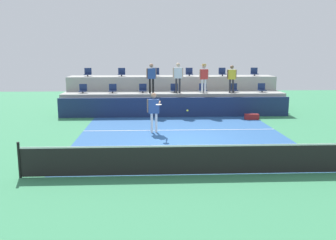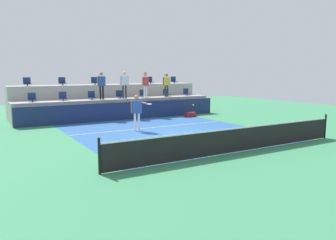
% 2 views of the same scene
% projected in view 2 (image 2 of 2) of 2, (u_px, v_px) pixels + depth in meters
% --- Properties ---
extents(ground_plane, '(40.00, 40.00, 0.00)m').
position_uv_depth(ground_plane, '(178.00, 135.00, 15.40)').
color(ground_plane, '#388456').
extents(court_inner_paint, '(9.00, 10.00, 0.01)m').
position_uv_depth(court_inner_paint, '(167.00, 131.00, 16.25)').
color(court_inner_paint, '#285693').
rests_on(court_inner_paint, ground_plane).
extents(court_service_line, '(9.00, 0.06, 0.00)m').
position_uv_depth(court_service_line, '(154.00, 127.00, 17.45)').
color(court_service_line, white).
rests_on(court_service_line, ground_plane).
extents(tennis_net, '(10.48, 0.08, 1.07)m').
position_uv_depth(tennis_net, '(237.00, 139.00, 11.93)').
color(tennis_net, black).
rests_on(tennis_net, ground_plane).
extents(sponsor_backboard, '(13.00, 0.16, 1.10)m').
position_uv_depth(sponsor_backboard, '(127.00, 111.00, 20.44)').
color(sponsor_backboard, navy).
rests_on(sponsor_backboard, ground_plane).
extents(seating_tier_lower, '(13.00, 1.80, 1.25)m').
position_uv_depth(seating_tier_lower, '(119.00, 108.00, 21.53)').
color(seating_tier_lower, '#9E9E99').
rests_on(seating_tier_lower, ground_plane).
extents(seating_tier_upper, '(13.00, 1.80, 2.10)m').
position_uv_depth(seating_tier_upper, '(109.00, 99.00, 23.01)').
color(seating_tier_upper, '#9E9E99').
rests_on(seating_tier_upper, ground_plane).
extents(stadium_chair_lower_far_left, '(0.44, 0.40, 0.52)m').
position_uv_depth(stadium_chair_lower_far_left, '(32.00, 98.00, 18.68)').
color(stadium_chair_lower_far_left, '#2D2D33').
rests_on(stadium_chair_lower_far_left, seating_tier_lower).
extents(stadium_chair_lower_left, '(0.44, 0.40, 0.52)m').
position_uv_depth(stadium_chair_lower_left, '(63.00, 97.00, 19.55)').
color(stadium_chair_lower_left, '#2D2D33').
rests_on(stadium_chair_lower_left, seating_tier_lower).
extents(stadium_chair_lower_mid_left, '(0.44, 0.40, 0.52)m').
position_uv_depth(stadium_chair_lower_mid_left, '(92.00, 96.00, 20.44)').
color(stadium_chair_lower_mid_left, '#2D2D33').
rests_on(stadium_chair_lower_mid_left, seating_tier_lower).
extents(stadium_chair_lower_center, '(0.44, 0.40, 0.52)m').
position_uv_depth(stadium_chair_lower_center, '(120.00, 95.00, 21.38)').
color(stadium_chair_lower_center, '#2D2D33').
rests_on(stadium_chair_lower_center, seating_tier_lower).
extents(stadium_chair_lower_mid_right, '(0.44, 0.40, 0.52)m').
position_uv_depth(stadium_chair_lower_mid_right, '(143.00, 94.00, 22.24)').
color(stadium_chair_lower_mid_right, '#2D2D33').
rests_on(stadium_chair_lower_mid_right, seating_tier_lower).
extents(stadium_chair_lower_right, '(0.44, 0.40, 0.52)m').
position_uv_depth(stadium_chair_lower_right, '(166.00, 93.00, 23.17)').
color(stadium_chair_lower_right, '#2D2D33').
rests_on(stadium_chair_lower_right, seating_tier_lower).
extents(stadium_chair_lower_far_right, '(0.44, 0.40, 0.52)m').
position_uv_depth(stadium_chair_lower_far_right, '(186.00, 93.00, 24.03)').
color(stadium_chair_lower_far_right, '#2D2D33').
rests_on(stadium_chair_lower_far_right, seating_tier_lower).
extents(stadium_chair_upper_far_left, '(0.44, 0.40, 0.52)m').
position_uv_depth(stadium_chair_upper_far_left, '(27.00, 82.00, 20.10)').
color(stadium_chair_upper_far_left, '#2D2D33').
rests_on(stadium_chair_upper_far_left, seating_tier_upper).
extents(stadium_chair_upper_left, '(0.44, 0.40, 0.52)m').
position_uv_depth(stadium_chair_upper_left, '(62.00, 82.00, 21.17)').
color(stadium_chair_upper_left, '#2D2D33').
rests_on(stadium_chair_upper_left, seating_tier_upper).
extents(stadium_chair_upper_mid_left, '(0.44, 0.40, 0.52)m').
position_uv_depth(stadium_chair_upper_mid_left, '(95.00, 81.00, 22.26)').
color(stadium_chair_upper_mid_left, '#2D2D33').
rests_on(stadium_chair_upper_mid_left, seating_tier_upper).
extents(stadium_chair_upper_mid_right, '(0.44, 0.40, 0.52)m').
position_uv_depth(stadium_chair_upper_mid_right, '(124.00, 81.00, 23.33)').
color(stadium_chair_upper_mid_right, '#2D2D33').
rests_on(stadium_chair_upper_mid_right, seating_tier_upper).
extents(stadium_chair_upper_right, '(0.44, 0.40, 0.52)m').
position_uv_depth(stadium_chair_upper_right, '(150.00, 81.00, 24.40)').
color(stadium_chair_upper_right, '#2D2D33').
rests_on(stadium_chair_upper_right, seating_tier_upper).
extents(stadium_chair_upper_far_right, '(0.44, 0.40, 0.52)m').
position_uv_depth(stadium_chair_upper_far_right, '(174.00, 80.00, 25.45)').
color(stadium_chair_upper_far_right, '#2D2D33').
rests_on(stadium_chair_upper_far_right, seating_tier_upper).
extents(tennis_player, '(0.65, 1.27, 1.81)m').
position_uv_depth(tennis_player, '(137.00, 109.00, 16.26)').
color(tennis_player, white).
rests_on(tennis_player, ground_plane).
extents(spectator_in_white, '(0.60, 0.28, 1.71)m').
position_uv_depth(spectator_in_white, '(101.00, 83.00, 20.26)').
color(spectator_in_white, black).
rests_on(spectator_in_white, seating_tier_lower).
extents(spectator_in_grey, '(0.61, 0.24, 1.75)m').
position_uv_depth(spectator_in_grey, '(124.00, 82.00, 21.03)').
color(spectator_in_grey, '#2D2D33').
rests_on(spectator_in_grey, seating_tier_lower).
extents(spectator_with_hat, '(0.58, 0.48, 1.70)m').
position_uv_depth(spectator_with_hat, '(145.00, 82.00, 21.79)').
color(spectator_with_hat, white).
rests_on(spectator_with_hat, seating_tier_lower).
extents(spectator_leaning_on_rail, '(0.57, 0.22, 1.61)m').
position_uv_depth(spectator_leaning_on_rail, '(166.00, 83.00, 22.62)').
color(spectator_leaning_on_rail, '#2D2D33').
rests_on(spectator_leaning_on_rail, seating_tier_lower).
extents(tennis_ball, '(0.07, 0.07, 0.07)m').
position_uv_depth(tennis_ball, '(193.00, 105.00, 14.14)').
color(tennis_ball, '#CCE033').
extents(equipment_bag, '(0.76, 0.28, 0.30)m').
position_uv_depth(equipment_bag, '(190.00, 115.00, 21.71)').
color(equipment_bag, maroon).
rests_on(equipment_bag, ground_plane).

